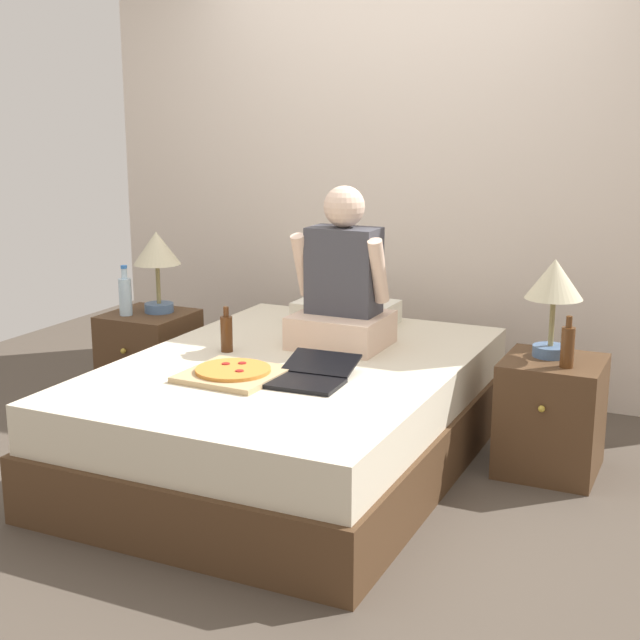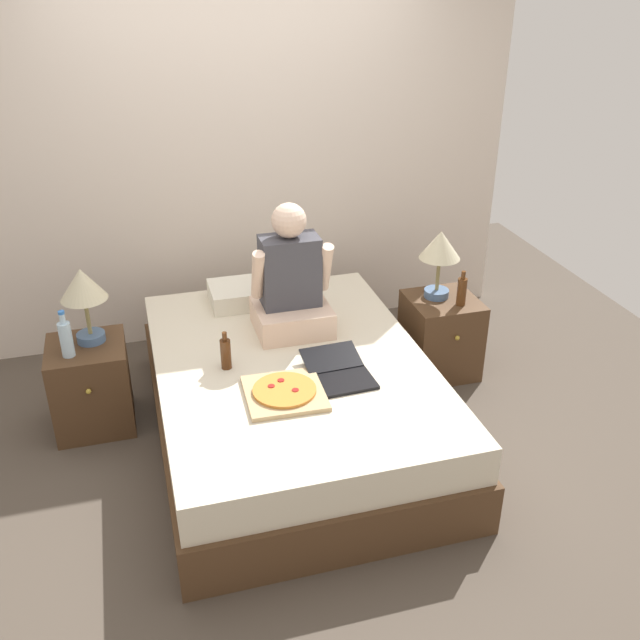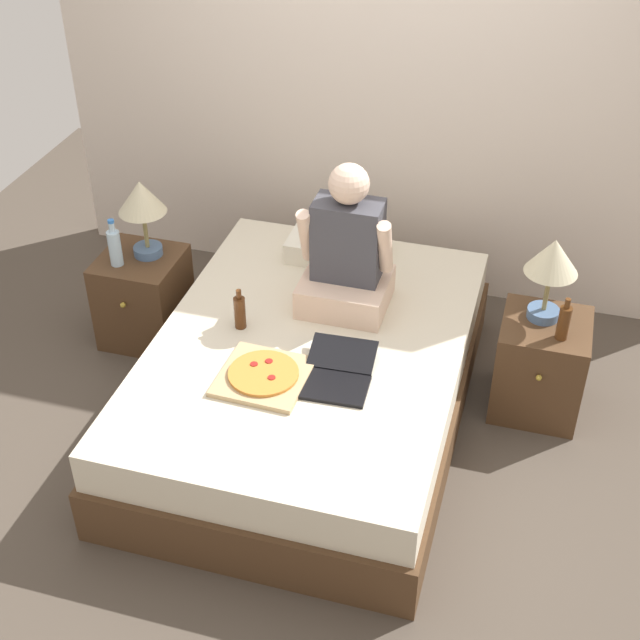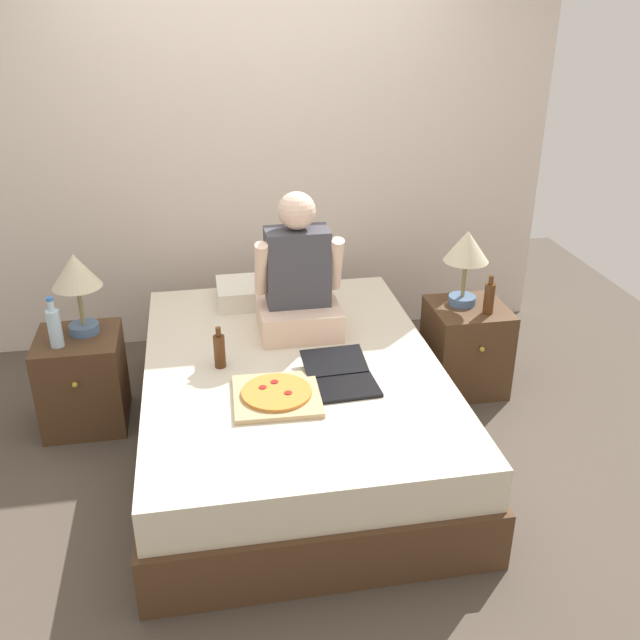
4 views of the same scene
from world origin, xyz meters
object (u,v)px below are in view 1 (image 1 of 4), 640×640
(lamp_on_right_nightstand, at_px, (554,286))
(beer_bottle, at_px, (568,346))
(bed, at_px, (293,413))
(nightstand_right, at_px, (551,416))
(person_seated, at_px, (343,288))
(laptop, at_px, (309,376))
(water_bottle, at_px, (125,295))
(pizza_box, at_px, (233,373))
(beer_bottle_on_bed, at_px, (227,333))
(lamp_on_left_nightstand, at_px, (157,254))
(nightstand_left, at_px, (150,359))

(lamp_on_right_nightstand, height_order, beer_bottle, lamp_on_right_nightstand)
(bed, xyz_separation_m, nightstand_right, (1.11, 0.42, 0.02))
(nightstand_right, distance_m, lamp_on_right_nightstand, 0.60)
(person_seated, height_order, laptop, person_seated)
(water_bottle, xyz_separation_m, pizza_box, (1.07, -0.66, -0.13))
(bed, height_order, beer_bottle, beer_bottle)
(water_bottle, bearing_deg, laptop, -22.37)
(bed, height_order, water_bottle, water_bottle)
(pizza_box, bearing_deg, water_bottle, 148.20)
(pizza_box, height_order, beer_bottle_on_bed, beer_bottle_on_bed)
(bed, distance_m, laptop, 0.42)
(lamp_on_left_nightstand, relative_size, water_bottle, 1.63)
(nightstand_left, relative_size, beer_bottle, 2.31)
(lamp_on_left_nightstand, bearing_deg, beer_bottle_on_bed, -32.54)
(lamp_on_right_nightstand, bearing_deg, pizza_box, -146.23)
(water_bottle, distance_m, nightstand_right, 2.33)
(bed, xyz_separation_m, beer_bottle_on_bed, (-0.36, 0.01, 0.34))
(lamp_on_left_nightstand, relative_size, pizza_box, 1.09)
(laptop, bearing_deg, person_seated, 100.60)
(beer_bottle, bearing_deg, beer_bottle_on_bed, -168.95)
(beer_bottle_on_bed, bearing_deg, nightstand_left, 151.77)
(nightstand_left, height_order, lamp_on_left_nightstand, lamp_on_left_nightstand)
(nightstand_left, relative_size, water_bottle, 1.93)
(water_bottle, height_order, nightstand_right, water_bottle)
(water_bottle, xyz_separation_m, beer_bottle_on_bed, (0.83, -0.31, -0.05))
(nightstand_left, distance_m, lamp_on_left_nightstand, 0.60)
(nightstand_right, bearing_deg, person_seated, -176.96)
(beer_bottle, height_order, pizza_box, beer_bottle)
(laptop, bearing_deg, nightstand_right, 36.18)
(nightstand_right, xyz_separation_m, laptop, (-0.91, -0.66, 0.25))
(pizza_box, bearing_deg, nightstand_left, 142.73)
(water_bottle, bearing_deg, nightstand_left, 48.35)
(water_bottle, height_order, person_seated, person_seated)
(beer_bottle, relative_size, person_seated, 0.29)
(water_bottle, bearing_deg, lamp_on_right_nightstand, 3.53)
(beer_bottle, height_order, beer_bottle_on_bed, beer_bottle)
(beer_bottle, xyz_separation_m, laptop, (-0.98, -0.56, -0.11))
(bed, distance_m, lamp_on_left_nightstand, 1.32)
(nightstand_left, xyz_separation_m, beer_bottle_on_bed, (0.75, -0.40, 0.32))
(bed, relative_size, lamp_on_right_nightstand, 4.77)
(nightstand_left, bearing_deg, nightstand_right, 0.00)
(nightstand_left, xyz_separation_m, water_bottle, (-0.08, -0.09, 0.38))
(bed, relative_size, water_bottle, 7.78)
(nightstand_left, xyz_separation_m, person_seated, (1.20, -0.05, 0.52))
(beer_bottle_on_bed, bearing_deg, nightstand_right, 15.23)
(laptop, bearing_deg, beer_bottle_on_bed, 155.15)
(lamp_on_right_nightstand, bearing_deg, person_seated, -173.99)
(lamp_on_right_nightstand, xyz_separation_m, pizza_box, (-1.20, -0.80, -0.34))
(lamp_on_right_nightstand, relative_size, beer_bottle_on_bed, 2.05)
(nightstand_right, distance_m, beer_bottle, 0.38)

